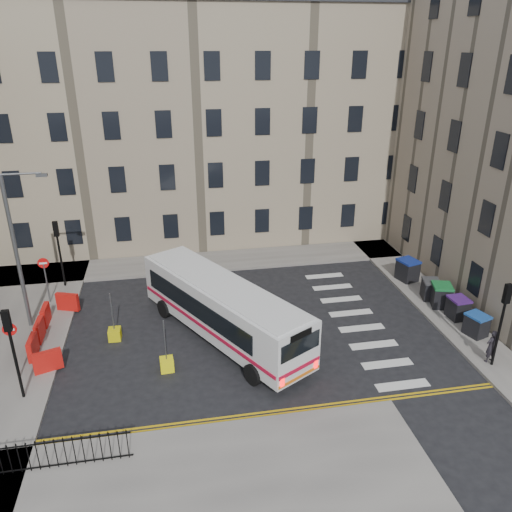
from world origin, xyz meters
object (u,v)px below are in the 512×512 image
object	(u,v)px
wheelie_bin_a	(476,325)
wheelie_bin_e	(407,270)
wheelie_bin_c	(441,295)
bollard_chevron	(167,364)
bus	(222,307)
streetlamp	(16,251)
wheelie_bin_d	(430,289)
wheelie_bin_b	(458,308)
bollard_yellow	(115,334)
pedestrian	(491,346)

from	to	relation	value
wheelie_bin_a	wheelie_bin_e	size ratio (longest dim) A/B	0.87
wheelie_bin_c	bollard_chevron	xyz separation A→B (m)	(-15.16, -3.06, -0.50)
bus	streetlamp	bearing A→B (deg)	134.85
wheelie_bin_d	wheelie_bin_e	world-z (taller)	wheelie_bin_e
wheelie_bin_a	bus	bearing A→B (deg)	151.86
wheelie_bin_c	wheelie_bin_b	bearing A→B (deg)	-64.38
bus	wheelie_bin_b	world-z (taller)	bus
wheelie_bin_c	bollard_yellow	world-z (taller)	wheelie_bin_c
streetlamp	wheelie_bin_c	bearing A→B (deg)	-5.07
bus	bollard_chevron	distance (m)	3.91
wheelie_bin_a	pedestrian	size ratio (longest dim) A/B	0.77
wheelie_bin_d	bollard_chevron	size ratio (longest dim) A/B	2.08
wheelie_bin_b	bollard_yellow	size ratio (longest dim) A/B	1.95
wheelie_bin_c	pedestrian	world-z (taller)	pedestrian
bus	bollard_yellow	xyz separation A→B (m)	(-5.36, 0.78, -1.42)
streetlamp	wheelie_bin_b	bearing A→B (deg)	-8.51
bollard_yellow	bus	bearing A→B (deg)	-8.24
bollard_yellow	wheelie_bin_c	bearing A→B (deg)	0.03
streetlamp	bollard_yellow	world-z (taller)	streetlamp
streetlamp	wheelie_bin_b	distance (m)	22.82
bollard_yellow	wheelie_bin_d	bearing A→B (deg)	3.00
wheelie_bin_a	wheelie_bin_e	xyz separation A→B (m)	(-0.53, 6.54, 0.10)
streetlamp	bus	xyz separation A→B (m)	(9.77, -2.74, -2.62)
wheelie_bin_c	wheelie_bin_e	bearing A→B (deg)	112.63
wheelie_bin_c	streetlamp	bearing A→B (deg)	-167.83
bus	wheelie_bin_a	size ratio (longest dim) A/B	8.55
wheelie_bin_c	wheelie_bin_d	distance (m)	0.92
bus	wheelie_bin_c	size ratio (longest dim) A/B	7.57
bus	wheelie_bin_b	distance (m)	12.57
wheelie_bin_a	wheelie_bin_e	distance (m)	6.56
wheelie_bin_c	bollard_yellow	xyz separation A→B (m)	(-17.68, -0.01, -0.50)
streetlamp	wheelie_bin_a	world-z (taller)	streetlamp
bus	bollard_yellow	size ratio (longest dim) A/B	17.85
wheelie_bin_a	wheelie_bin_d	world-z (taller)	wheelie_bin_d
bus	pedestrian	distance (m)	12.67
bus	wheelie_bin_b	size ratio (longest dim) A/B	9.14
streetlamp	bollard_yellow	xyz separation A→B (m)	(4.41, -1.97, -4.04)
bus	wheelie_bin_c	distance (m)	12.38
streetlamp	wheelie_bin_a	bearing A→B (deg)	-12.77
wheelie_bin_b	bollard_yellow	distance (m)	17.94
bus	bollard_chevron	bearing A→B (deg)	-170.69
pedestrian	streetlamp	bearing A→B (deg)	-31.61
wheelie_bin_d	wheelie_bin_b	bearing A→B (deg)	-66.76
wheelie_bin_d	pedestrian	xyz separation A→B (m)	(-0.35, -6.19, 0.23)
wheelie_bin_b	pedestrian	xyz separation A→B (m)	(-0.70, -3.90, 0.22)
streetlamp	wheelie_bin_a	xyz separation A→B (m)	(22.29, -5.05, -3.61)
pedestrian	bollard_yellow	world-z (taller)	pedestrian
wheelie_bin_e	bollard_yellow	distance (m)	17.70
wheelie_bin_b	bollard_chevron	size ratio (longest dim) A/B	1.95
bollard_yellow	wheelie_bin_a	bearing A→B (deg)	-9.80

